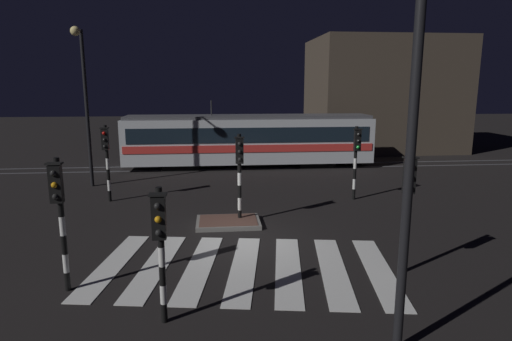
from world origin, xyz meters
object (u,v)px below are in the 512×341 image
(street_lamp_trackside_left, at_px, (84,90))
(street_lamp_near_kerb, at_px, (420,121))
(traffic_light_corner_far_right, at_px, (356,152))
(traffic_light_corner_near_left, at_px, (59,206))
(traffic_light_kerb_mid_left, at_px, (160,237))
(tram, at_px, (249,139))
(traffic_light_corner_near_right, at_px, (407,196))
(traffic_light_corner_far_left, at_px, (106,152))
(traffic_light_median_centre, at_px, (239,165))

(street_lamp_trackside_left, xyz_separation_m, street_lamp_near_kerb, (9.70, -14.86, -0.38))
(street_lamp_near_kerb, bearing_deg, traffic_light_corner_far_right, 76.18)
(traffic_light_corner_near_left, relative_size, street_lamp_near_kerb, 0.48)
(traffic_light_kerb_mid_left, distance_m, tram, 18.18)
(traffic_light_corner_far_right, xyz_separation_m, street_lamp_trackside_left, (-12.45, 3.68, 2.67))
(traffic_light_corner_near_right, relative_size, tram, 0.22)
(traffic_light_kerb_mid_left, height_order, traffic_light_corner_near_left, traffic_light_corner_near_left)
(traffic_light_corner_near_left, xyz_separation_m, tram, (5.86, 16.16, -0.48))
(traffic_light_kerb_mid_left, relative_size, traffic_light_corner_near_left, 0.89)
(tram, bearing_deg, traffic_light_kerb_mid_left, -100.41)
(traffic_light_corner_far_left, relative_size, street_lamp_trackside_left, 0.44)
(traffic_light_corner_far_left, xyz_separation_m, traffic_light_corner_far_right, (10.86, -0.73, -0.06))
(street_lamp_near_kerb, bearing_deg, traffic_light_corner_near_left, 155.06)
(traffic_light_median_centre, bearing_deg, traffic_light_kerb_mid_left, -106.81)
(traffic_light_kerb_mid_left, relative_size, traffic_light_corner_near_right, 0.90)
(street_lamp_trackside_left, distance_m, tram, 10.06)
(street_lamp_trackside_left, bearing_deg, traffic_light_corner_near_left, -77.66)
(traffic_light_corner_far_right, bearing_deg, tram, 116.07)
(traffic_light_corner_near_left, height_order, traffic_light_median_centre, traffic_light_corner_near_left)
(traffic_light_kerb_mid_left, bearing_deg, tram, 79.59)
(traffic_light_corner_far_right, height_order, street_lamp_near_kerb, street_lamp_near_kerb)
(traffic_light_corner_far_left, bearing_deg, traffic_light_corner_near_right, -41.16)
(traffic_light_kerb_mid_left, distance_m, street_lamp_trackside_left, 14.47)
(traffic_light_corner_near_left, bearing_deg, traffic_light_median_centre, 47.53)
(traffic_light_corner_near_left, distance_m, street_lamp_trackside_left, 12.08)
(traffic_light_corner_near_left, bearing_deg, traffic_light_corner_far_right, 38.32)
(tram, bearing_deg, traffic_light_corner_near_right, -79.93)
(tram, bearing_deg, traffic_light_corner_near_left, -109.92)
(traffic_light_corner_near_right, xyz_separation_m, street_lamp_near_kerb, (-1.52, -3.48, 2.24))
(tram, bearing_deg, street_lamp_near_kerb, -86.13)
(traffic_light_corner_near_left, xyz_separation_m, street_lamp_near_kerb, (7.18, -3.34, 2.23))
(traffic_light_kerb_mid_left, distance_m, traffic_light_corner_near_right, 6.41)
(traffic_light_kerb_mid_left, distance_m, street_lamp_near_kerb, 5.47)
(traffic_light_corner_near_right, relative_size, street_lamp_trackside_left, 0.43)
(traffic_light_corner_far_left, xyz_separation_m, street_lamp_near_kerb, (8.12, -11.91, 2.23))
(traffic_light_corner_far_right, relative_size, street_lamp_trackside_left, 0.43)
(traffic_light_kerb_mid_left, xyz_separation_m, traffic_light_corner_near_right, (6.13, 1.87, 0.23))
(traffic_light_corner_far_left, distance_m, traffic_light_corner_near_left, 8.62)
(traffic_light_corner_near_right, bearing_deg, street_lamp_near_kerb, -113.65)
(traffic_light_corner_near_right, distance_m, traffic_light_corner_far_right, 7.80)
(traffic_light_kerb_mid_left, bearing_deg, street_lamp_trackside_left, 111.02)
(traffic_light_median_centre, distance_m, tram, 11.20)
(street_lamp_trackside_left, relative_size, street_lamp_near_kerb, 1.10)
(traffic_light_corner_near_right, height_order, tram, tram)
(traffic_light_corner_far_left, height_order, traffic_light_corner_far_right, traffic_light_corner_far_left)
(traffic_light_kerb_mid_left, bearing_deg, traffic_light_corner_far_right, 52.45)
(traffic_light_corner_near_left, relative_size, tram, 0.22)
(traffic_light_kerb_mid_left, xyz_separation_m, street_lamp_near_kerb, (4.61, -1.61, 2.47))
(traffic_light_corner_far_right, distance_m, tram, 9.27)
(street_lamp_trackside_left, height_order, street_lamp_near_kerb, street_lamp_trackside_left)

